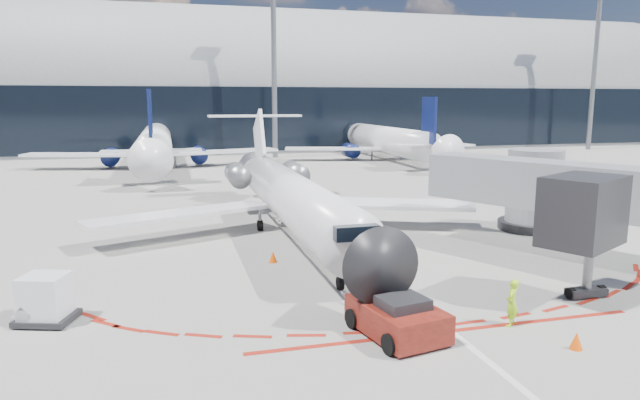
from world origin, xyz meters
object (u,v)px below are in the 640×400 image
object	(u,v)px
regional_jet	(289,194)
uld_container	(46,299)
ramp_worker	(512,303)
pushback_tug	(397,317)

from	to	relation	value
regional_jet	uld_container	xyz separation A→B (m)	(-10.92, -10.94, -1.51)
uld_container	ramp_worker	bearing A→B (deg)	2.25
pushback_tug	uld_container	xyz separation A→B (m)	(-11.41, 4.17, 0.23)
pushback_tug	ramp_worker	distance (m)	4.11
regional_jet	pushback_tug	bearing A→B (deg)	-88.16
ramp_worker	regional_jet	bearing A→B (deg)	-114.05
regional_jet	uld_container	distance (m)	15.53
regional_jet	ramp_worker	world-z (taller)	regional_jet
regional_jet	ramp_worker	size ratio (longest dim) A/B	16.89
pushback_tug	uld_container	distance (m)	12.15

